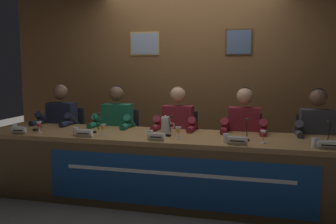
% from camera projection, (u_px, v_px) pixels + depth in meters
% --- Properties ---
extents(ground_plane, '(12.00, 12.00, 0.00)m').
position_uv_depth(ground_plane, '(168.00, 199.00, 4.01)').
color(ground_plane, '#4C4742').
extents(wall_back_panelled, '(5.47, 0.14, 2.60)m').
position_uv_depth(wall_back_panelled, '(191.00, 78.00, 5.13)').
color(wall_back_panelled, brown).
rests_on(wall_back_panelled, ground_plane).
extents(conference_table, '(4.27, 0.87, 0.73)m').
position_uv_depth(conference_table, '(166.00, 156.00, 3.83)').
color(conference_table, olive).
rests_on(conference_table, ground_plane).
extents(chair_far_left, '(0.44, 0.45, 0.90)m').
position_uv_depth(chair_far_left, '(67.00, 142.00, 4.94)').
color(chair_far_left, black).
rests_on(chair_far_left, ground_plane).
extents(panelist_far_left, '(0.51, 0.48, 1.23)m').
position_uv_depth(panelist_far_left, '(59.00, 124.00, 4.71)').
color(panelist_far_left, black).
rests_on(panelist_far_left, ground_plane).
extents(nameplate_far_left, '(0.17, 0.06, 0.08)m').
position_uv_depth(nameplate_far_left, '(19.00, 130.00, 3.98)').
color(nameplate_far_left, white).
rests_on(nameplate_far_left, conference_table).
extents(juice_glass_far_left, '(0.06, 0.06, 0.12)m').
position_uv_depth(juice_glass_far_left, '(39.00, 125.00, 4.05)').
color(juice_glass_far_left, white).
rests_on(juice_glass_far_left, conference_table).
extents(water_cup_far_left, '(0.06, 0.06, 0.08)m').
position_uv_depth(water_cup_far_left, '(14.00, 129.00, 4.09)').
color(water_cup_far_left, silver).
rests_on(water_cup_far_left, conference_table).
extents(microphone_far_left, '(0.06, 0.17, 0.22)m').
position_uv_depth(microphone_far_left, '(37.00, 124.00, 4.22)').
color(microphone_far_left, black).
rests_on(microphone_far_left, conference_table).
extents(chair_left, '(0.44, 0.45, 0.90)m').
position_uv_depth(chair_left, '(121.00, 145.00, 4.75)').
color(chair_left, black).
rests_on(chair_left, ground_plane).
extents(panelist_left, '(0.51, 0.48, 1.23)m').
position_uv_depth(panelist_left, '(115.00, 127.00, 4.52)').
color(panelist_left, black).
rests_on(panelist_left, ground_plane).
extents(nameplate_left, '(0.20, 0.06, 0.08)m').
position_uv_depth(nameplate_left, '(84.00, 133.00, 3.79)').
color(nameplate_left, white).
rests_on(nameplate_left, conference_table).
extents(juice_glass_left, '(0.06, 0.06, 0.12)m').
position_uv_depth(juice_glass_left, '(103.00, 127.00, 3.88)').
color(juice_glass_left, white).
rests_on(juice_glass_left, conference_table).
extents(water_cup_left, '(0.06, 0.06, 0.08)m').
position_uv_depth(water_cup_left, '(76.00, 132.00, 3.90)').
color(water_cup_left, silver).
rests_on(water_cup_left, conference_table).
extents(microphone_left, '(0.06, 0.17, 0.22)m').
position_uv_depth(microphone_left, '(95.00, 126.00, 4.06)').
color(microphone_left, black).
rests_on(microphone_left, conference_table).
extents(chair_center, '(0.44, 0.45, 0.90)m').
position_uv_depth(chair_center, '(180.00, 148.00, 4.55)').
color(chair_center, black).
rests_on(chair_center, ground_plane).
extents(panelist_center, '(0.51, 0.48, 1.23)m').
position_uv_depth(panelist_center, '(177.00, 129.00, 4.33)').
color(panelist_center, black).
rests_on(panelist_center, ground_plane).
extents(nameplate_center, '(0.17, 0.06, 0.08)m').
position_uv_depth(nameplate_center, '(156.00, 137.00, 3.60)').
color(nameplate_center, white).
rests_on(nameplate_center, conference_table).
extents(juice_glass_center, '(0.06, 0.06, 0.12)m').
position_uv_depth(juice_glass_center, '(178.00, 130.00, 3.69)').
color(juice_glass_center, white).
rests_on(juice_glass_center, conference_table).
extents(water_cup_center, '(0.06, 0.06, 0.08)m').
position_uv_depth(water_cup_center, '(150.00, 135.00, 3.71)').
color(water_cup_center, silver).
rests_on(water_cup_center, conference_table).
extents(microphone_center, '(0.06, 0.17, 0.22)m').
position_uv_depth(microphone_center, '(169.00, 129.00, 3.87)').
color(microphone_center, black).
rests_on(microphone_center, conference_table).
extents(chair_right, '(0.44, 0.45, 0.90)m').
position_uv_depth(chair_right, '(244.00, 152.00, 4.36)').
color(chair_right, black).
rests_on(chair_right, ground_plane).
extents(panelist_right, '(0.51, 0.48, 1.23)m').
position_uv_depth(panelist_right, '(244.00, 132.00, 4.13)').
color(panelist_right, black).
rests_on(panelist_right, ground_plane).
extents(nameplate_right, '(0.19, 0.06, 0.08)m').
position_uv_depth(nameplate_right, '(237.00, 141.00, 3.40)').
color(nameplate_right, white).
rests_on(nameplate_right, conference_table).
extents(juice_glass_right, '(0.06, 0.06, 0.12)m').
position_uv_depth(juice_glass_right, '(263.00, 134.00, 3.47)').
color(juice_glass_right, white).
rests_on(juice_glass_right, conference_table).
extents(water_cup_right, '(0.06, 0.06, 0.08)m').
position_uv_depth(water_cup_right, '(226.00, 139.00, 3.52)').
color(water_cup_right, silver).
rests_on(water_cup_right, conference_table).
extents(microphone_right, '(0.06, 0.17, 0.22)m').
position_uv_depth(microphone_right, '(247.00, 133.00, 3.61)').
color(microphone_right, black).
rests_on(microphone_right, conference_table).
extents(chair_far_right, '(0.44, 0.45, 0.90)m').
position_uv_depth(chair_far_right, '(314.00, 156.00, 4.16)').
color(chair_far_right, black).
rests_on(chair_far_right, ground_plane).
extents(panelist_far_right, '(0.51, 0.48, 1.23)m').
position_uv_depth(panelist_far_right, '(318.00, 135.00, 3.94)').
color(panelist_far_right, black).
rests_on(panelist_far_right, ground_plane).
extents(nameplate_far_right, '(0.18, 0.06, 0.08)m').
position_uv_depth(nameplate_far_right, '(328.00, 145.00, 3.22)').
color(nameplate_far_right, white).
rests_on(nameplate_far_right, conference_table).
extents(water_cup_far_right, '(0.06, 0.06, 0.08)m').
position_uv_depth(water_cup_far_right, '(315.00, 143.00, 3.30)').
color(water_cup_far_right, silver).
rests_on(water_cup_far_right, conference_table).
extents(microphone_far_right, '(0.06, 0.17, 0.22)m').
position_uv_depth(microphone_far_right, '(329.00, 136.00, 3.43)').
color(microphone_far_right, black).
rests_on(microphone_far_right, conference_table).
extents(water_pitcher_central, '(0.15, 0.10, 0.21)m').
position_uv_depth(water_pitcher_central, '(166.00, 126.00, 3.95)').
color(water_pitcher_central, silver).
rests_on(water_pitcher_central, conference_table).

